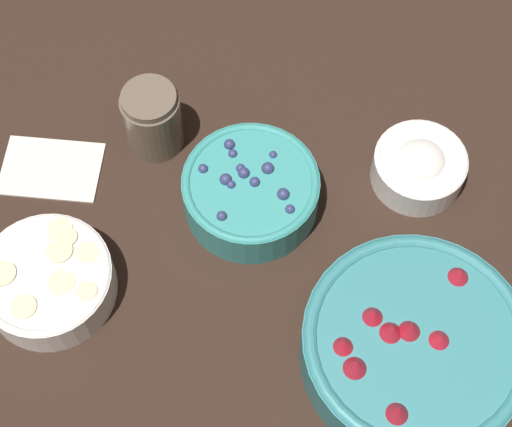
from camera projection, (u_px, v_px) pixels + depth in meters
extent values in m
plane|color=black|center=(264.00, 233.00, 1.09)|extent=(4.00, 4.00, 0.00)
cylinder|color=teal|center=(413.00, 348.00, 0.98)|extent=(0.26, 0.26, 0.06)
torus|color=teal|center=(417.00, 340.00, 0.96)|extent=(0.26, 0.26, 0.02)
cylinder|color=#B21928|center=(415.00, 343.00, 0.97)|extent=(0.21, 0.21, 0.02)
cone|color=#B21928|center=(398.00, 412.00, 0.91)|extent=(0.04, 0.04, 0.03)
cone|color=#B21928|center=(356.00, 365.00, 0.93)|extent=(0.04, 0.04, 0.03)
cone|color=#B21928|center=(410.00, 328.00, 0.95)|extent=(0.04, 0.04, 0.03)
cone|color=#B21928|center=(392.00, 330.00, 0.95)|extent=(0.04, 0.04, 0.03)
cone|color=#B21928|center=(440.00, 339.00, 0.95)|extent=(0.04, 0.04, 0.02)
cone|color=#B21928|center=(459.00, 275.00, 0.98)|extent=(0.04, 0.04, 0.02)
cone|color=#B21928|center=(373.00, 314.00, 0.96)|extent=(0.04, 0.04, 0.03)
cone|color=#B21928|center=(344.00, 345.00, 0.94)|extent=(0.03, 0.03, 0.02)
cylinder|color=teal|center=(251.00, 193.00, 1.08)|extent=(0.17, 0.17, 0.06)
torus|color=teal|center=(251.00, 183.00, 1.06)|extent=(0.17, 0.17, 0.01)
cylinder|color=navy|center=(251.00, 186.00, 1.06)|extent=(0.14, 0.14, 0.02)
sphere|color=navy|center=(231.00, 185.00, 1.05)|extent=(0.01, 0.01, 0.01)
sphere|color=navy|center=(226.00, 179.00, 1.05)|extent=(0.02, 0.02, 0.02)
sphere|color=navy|center=(233.00, 154.00, 1.07)|extent=(0.01, 0.01, 0.01)
sphere|color=navy|center=(203.00, 169.00, 1.06)|extent=(0.01, 0.01, 0.01)
sphere|color=navy|center=(222.00, 216.00, 1.03)|extent=(0.01, 0.01, 0.01)
sphere|color=navy|center=(283.00, 194.00, 1.04)|extent=(0.02, 0.02, 0.02)
sphere|color=navy|center=(244.00, 173.00, 1.06)|extent=(0.01, 0.01, 0.01)
sphere|color=navy|center=(229.00, 145.00, 1.08)|extent=(0.01, 0.01, 0.01)
sphere|color=navy|center=(268.00, 168.00, 1.06)|extent=(0.02, 0.02, 0.02)
sphere|color=navy|center=(273.00, 155.00, 1.07)|extent=(0.01, 0.01, 0.01)
sphere|color=navy|center=(290.00, 209.00, 1.04)|extent=(0.01, 0.01, 0.01)
sphere|color=navy|center=(241.00, 168.00, 1.06)|extent=(0.01, 0.01, 0.01)
sphere|color=navy|center=(255.00, 182.00, 1.05)|extent=(0.01, 0.01, 0.01)
cylinder|color=white|center=(49.00, 282.00, 1.03)|extent=(0.16, 0.16, 0.05)
torus|color=white|center=(45.00, 275.00, 1.01)|extent=(0.16, 0.16, 0.01)
cylinder|color=beige|center=(46.00, 277.00, 1.01)|extent=(0.13, 0.13, 0.02)
cylinder|color=beige|center=(87.00, 252.00, 1.02)|extent=(0.03, 0.03, 0.00)
cylinder|color=beige|center=(62.00, 283.00, 1.00)|extent=(0.03, 0.03, 0.00)
cylinder|color=beige|center=(60.00, 230.00, 1.03)|extent=(0.03, 0.03, 0.01)
cylinder|color=beige|center=(24.00, 307.00, 0.99)|extent=(0.03, 0.03, 0.01)
cylinder|color=beige|center=(87.00, 292.00, 1.00)|extent=(0.02, 0.02, 0.01)
cylinder|color=beige|center=(68.00, 238.00, 1.03)|extent=(0.02, 0.02, 0.01)
cylinder|color=beige|center=(60.00, 251.00, 1.02)|extent=(0.03, 0.03, 0.01)
cylinder|color=beige|center=(3.00, 274.00, 1.00)|extent=(0.03, 0.03, 0.01)
cylinder|color=white|center=(418.00, 168.00, 1.10)|extent=(0.12, 0.12, 0.05)
torus|color=white|center=(421.00, 160.00, 1.08)|extent=(0.12, 0.12, 0.01)
cylinder|color=white|center=(420.00, 163.00, 1.09)|extent=(0.10, 0.10, 0.01)
ellipsoid|color=white|center=(421.00, 160.00, 1.08)|extent=(0.06, 0.06, 0.03)
cylinder|color=brown|center=(153.00, 121.00, 1.11)|extent=(0.08, 0.08, 0.09)
cylinder|color=#512D1E|center=(153.00, 124.00, 1.12)|extent=(0.06, 0.06, 0.07)
cylinder|color=brown|center=(149.00, 99.00, 1.07)|extent=(0.07, 0.07, 0.01)
cube|color=silver|center=(51.00, 168.00, 1.13)|extent=(0.15, 0.13, 0.01)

